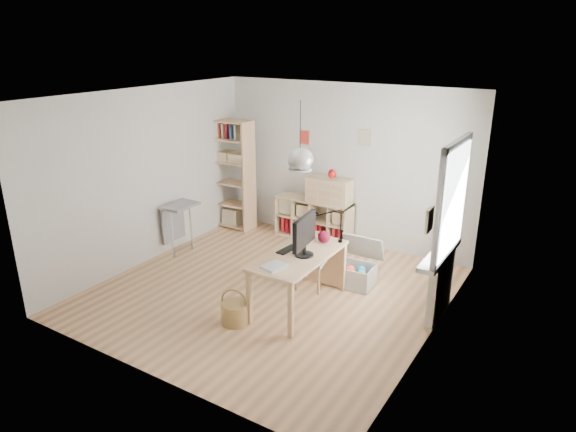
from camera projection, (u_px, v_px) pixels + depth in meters
The scene contains 20 objects.
ground at pixel (271, 291), 7.24m from camera, with size 4.50×4.50×0.00m, color tan.
room_shell at pixel (300, 159), 6.18m from camera, with size 4.50×4.50×4.50m.
window_unit at pixel (453, 201), 6.10m from camera, with size 0.07×1.16×1.46m.
radiator at pixel (440, 286), 6.50m from camera, with size 0.10×0.80×0.80m, color silver.
windowsill at pixel (440, 255), 6.38m from camera, with size 0.22×1.20×0.06m, color silver.
desk at pixel (299, 261), 6.63m from camera, with size 0.70×1.50×0.75m.
cube_shelf at pixel (314, 222), 9.04m from camera, with size 1.40×0.38×0.72m.
tall_bookshelf at pixel (232, 170), 9.33m from camera, with size 0.80×0.38×2.00m.
side_table at pixel (178, 214), 8.31m from camera, with size 0.40×0.55×0.85m.
chair at pixel (313, 257), 7.24m from camera, with size 0.45×0.45×0.80m.
wicker_basket at pixel (234, 312), 6.38m from camera, with size 0.34×0.34×0.47m.
storage_chest at pixel (355, 270), 7.40m from camera, with size 0.63×0.71×0.65m.
monitor at pixel (304, 234), 6.45m from camera, with size 0.25×0.62×0.54m.
keyboard at pixel (287, 250), 6.71m from camera, with size 0.13×0.34×0.02m, color black.
task_lamp at pixel (326, 221), 6.93m from camera, with size 0.40×0.15×0.43m.
yarn_ball at pixel (324, 237), 6.93m from camera, with size 0.17×0.17×0.17m, color #4F0A1C.
paper_tray at pixel (274, 266), 6.21m from camera, with size 0.23×0.29×0.03m, color silver.
drawer_chest at pixel (329, 191), 8.64m from camera, with size 0.75×0.34×0.43m, color beige.
red_vase at pixel (332, 174), 8.52m from camera, with size 0.13×0.13×0.16m, color #A4100D.
potted_plant at pixel (444, 235), 6.49m from camera, with size 0.29×0.25×0.32m, color #2C6B28.
Camera 1 is at (3.61, -5.38, 3.41)m, focal length 32.00 mm.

